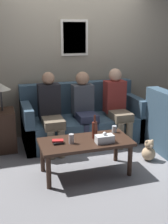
{
  "coord_description": "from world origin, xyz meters",
  "views": [
    {
      "loc": [
        -1.32,
        -3.82,
        1.84
      ],
      "look_at": [
        -0.15,
        -0.08,
        0.68
      ],
      "focal_mm": 45.0,
      "sensor_mm": 36.0,
      "label": 1
    }
  ],
  "objects_px": {
    "coffee_table": "(86,145)",
    "wine_bottle": "(95,130)",
    "drinking_glass": "(114,129)",
    "teddy_bear": "(149,151)",
    "person_middle": "(85,105)",
    "person_right": "(117,103)",
    "couch_main": "(82,121)",
    "person_left": "(51,110)"
  },
  "relations": [
    {
      "from": "person_left",
      "to": "person_middle",
      "type": "bearing_deg",
      "value": 7.39
    },
    {
      "from": "wine_bottle",
      "to": "person_middle",
      "type": "xyz_separation_m",
      "value": [
        0.16,
        0.96,
        0.07
      ]
    },
    {
      "from": "person_right",
      "to": "person_left",
      "type": "bearing_deg",
      "value": -179.52
    },
    {
      "from": "drinking_glass",
      "to": "person_right",
      "type": "height_order",
      "value": "person_right"
    },
    {
      "from": "drinking_glass",
      "to": "teddy_bear",
      "type": "relative_size",
      "value": 0.29
    },
    {
      "from": "coffee_table",
      "to": "person_right",
      "type": "bearing_deg",
      "value": 47.87
    },
    {
      "from": "coffee_table",
      "to": "person_right",
      "type": "xyz_separation_m",
      "value": [
        0.85,
        0.94,
        0.26
      ]
    },
    {
      "from": "couch_main",
      "to": "person_left",
      "type": "distance_m",
      "value": 0.69
    },
    {
      "from": "drinking_glass",
      "to": "teddy_bear",
      "type": "xyz_separation_m",
      "value": [
        0.52,
        -0.08,
        -0.38
      ]
    },
    {
      "from": "couch_main",
      "to": "drinking_glass",
      "type": "distance_m",
      "value": 1.01
    },
    {
      "from": "drinking_glass",
      "to": "person_middle",
      "type": "distance_m",
      "value": 0.86
    },
    {
      "from": "person_left",
      "to": "person_middle",
      "type": "distance_m",
      "value": 0.58
    },
    {
      "from": "wine_bottle",
      "to": "teddy_bear",
      "type": "height_order",
      "value": "wine_bottle"
    },
    {
      "from": "wine_bottle",
      "to": "person_right",
      "type": "relative_size",
      "value": 0.26
    },
    {
      "from": "coffee_table",
      "to": "drinking_glass",
      "type": "distance_m",
      "value": 0.52
    },
    {
      "from": "person_left",
      "to": "person_middle",
      "type": "height_order",
      "value": "person_left"
    },
    {
      "from": "drinking_glass",
      "to": "coffee_table",
      "type": "bearing_deg",
      "value": -159.9
    },
    {
      "from": "person_left",
      "to": "person_right",
      "type": "relative_size",
      "value": 0.99
    },
    {
      "from": "couch_main",
      "to": "coffee_table",
      "type": "bearing_deg",
      "value": -104.5
    },
    {
      "from": "couch_main",
      "to": "person_middle",
      "type": "relative_size",
      "value": 1.68
    },
    {
      "from": "couch_main",
      "to": "person_middle",
      "type": "bearing_deg",
      "value": -88.88
    },
    {
      "from": "wine_bottle",
      "to": "person_right",
      "type": "height_order",
      "value": "person_right"
    },
    {
      "from": "wine_bottle",
      "to": "teddy_bear",
      "type": "distance_m",
      "value": 0.97
    },
    {
      "from": "couch_main",
      "to": "drinking_glass",
      "type": "bearing_deg",
      "value": -79.92
    },
    {
      "from": "couch_main",
      "to": "person_right",
      "type": "height_order",
      "value": "person_right"
    },
    {
      "from": "wine_bottle",
      "to": "person_right",
      "type": "bearing_deg",
      "value": 51.52
    },
    {
      "from": "person_middle",
      "to": "wine_bottle",
      "type": "bearing_deg",
      "value": -99.66
    },
    {
      "from": "person_middle",
      "to": "drinking_glass",
      "type": "bearing_deg",
      "value": -78.32
    },
    {
      "from": "couch_main",
      "to": "coffee_table",
      "type": "relative_size",
      "value": 1.68
    },
    {
      "from": "drinking_glass",
      "to": "couch_main",
      "type": "bearing_deg",
      "value": 100.08
    },
    {
      "from": "coffee_table",
      "to": "teddy_bear",
      "type": "distance_m",
      "value": 1.04
    },
    {
      "from": "person_middle",
      "to": "coffee_table",
      "type": "bearing_deg",
      "value": -106.75
    },
    {
      "from": "coffee_table",
      "to": "person_left",
      "type": "distance_m",
      "value": 1.0
    },
    {
      "from": "person_right",
      "to": "wine_bottle",
      "type": "bearing_deg",
      "value": -128.48
    },
    {
      "from": "drinking_glass",
      "to": "person_right",
      "type": "relative_size",
      "value": 0.08
    },
    {
      "from": "drinking_glass",
      "to": "teddy_bear",
      "type": "height_order",
      "value": "drinking_glass"
    },
    {
      "from": "couch_main",
      "to": "coffee_table",
      "type": "distance_m",
      "value": 1.2
    },
    {
      "from": "coffee_table",
      "to": "wine_bottle",
      "type": "relative_size",
      "value": 3.74
    },
    {
      "from": "drinking_glass",
      "to": "person_left",
      "type": "xyz_separation_m",
      "value": [
        -0.74,
        0.76,
        0.14
      ]
    },
    {
      "from": "wine_bottle",
      "to": "person_middle",
      "type": "distance_m",
      "value": 0.97
    },
    {
      "from": "wine_bottle",
      "to": "drinking_glass",
      "type": "distance_m",
      "value": 0.37
    },
    {
      "from": "person_left",
      "to": "person_right",
      "type": "bearing_deg",
      "value": 0.48
    }
  ]
}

